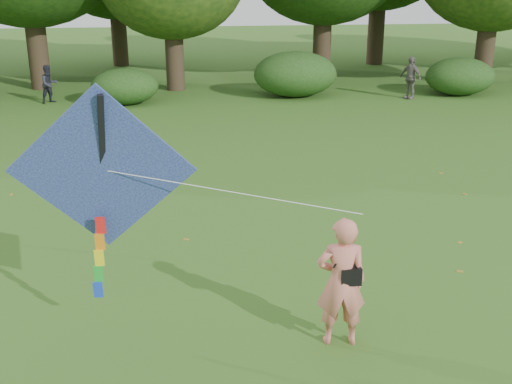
{
  "coord_description": "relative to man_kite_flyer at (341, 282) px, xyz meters",
  "views": [
    {
      "loc": [
        -1.76,
        -8.65,
        5.35
      ],
      "look_at": [
        -0.52,
        2.0,
        1.5
      ],
      "focal_mm": 45.0,
      "sensor_mm": 36.0,
      "label": 1
    }
  ],
  "objects": [
    {
      "name": "ground",
      "position": [
        -0.42,
        0.58,
        -1.0
      ],
      "size": [
        100.0,
        100.0,
        0.0
      ],
      "primitive_type": "plane",
      "color": "#265114",
      "rests_on": "ground"
    },
    {
      "name": "shrub_band",
      "position": [
        -1.14,
        18.18,
        -0.14
      ],
      "size": [
        39.15,
        3.22,
        1.88
      ],
      "color": "#264919",
      "rests_on": "ground"
    },
    {
      "name": "bystander_left",
      "position": [
        -7.43,
        18.31,
        -0.24
      ],
      "size": [
        0.93,
        0.91,
        1.51
      ],
      "primitive_type": "imported",
      "rotation": [
        0.0,
        0.0,
        0.69
      ],
      "color": "#252631",
      "rests_on": "ground"
    },
    {
      "name": "flying_kite",
      "position": [
        -3.32,
        0.66,
        1.57
      ],
      "size": [
        4.89,
        1.18,
        3.29
      ],
      "color": "#243E9E",
      "rests_on": "ground"
    },
    {
      "name": "fallen_leaves",
      "position": [
        -0.88,
        4.84,
        -0.99
      ],
      "size": [
        11.19,
        13.13,
        0.01
      ],
      "color": "olive",
      "rests_on": "ground"
    },
    {
      "name": "crossbody_bag",
      "position": [
        0.12,
        -0.03,
        0.13
      ],
      "size": [
        0.43,
        0.2,
        0.75
      ],
      "color": "black",
      "rests_on": "ground"
    },
    {
      "name": "man_kite_flyer",
      "position": [
        0.0,
        0.0,
        0.0
      ],
      "size": [
        0.76,
        0.54,
        1.99
      ],
      "primitive_type": "imported",
      "rotation": [
        0.0,
        0.0,
        3.06
      ],
      "color": "#D57464",
      "rests_on": "ground"
    },
    {
      "name": "bystander_right",
      "position": [
        7.21,
        17.45,
        -0.13
      ],
      "size": [
        0.9,
        1.09,
        1.74
      ],
      "primitive_type": "imported",
      "rotation": [
        0.0,
        0.0,
        -1.01
      ],
      "color": "slate",
      "rests_on": "ground"
    }
  ]
}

